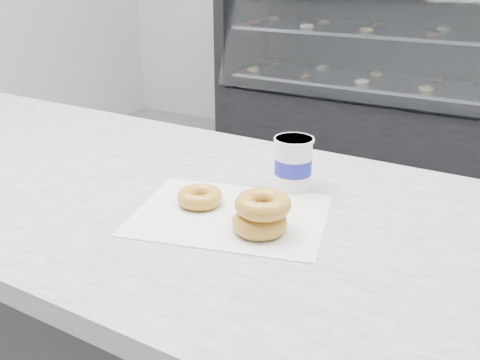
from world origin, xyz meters
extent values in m
plane|color=gray|center=(0.00, 0.00, 0.00)|extent=(5.00, 5.00, 0.00)
cube|color=#333335|center=(0.00, -0.60, 0.43)|extent=(3.00, 0.70, 0.86)
cube|color=silver|center=(0.00, -0.60, 0.88)|extent=(3.06, 0.76, 0.04)
cube|color=black|center=(0.00, 2.10, 0.25)|extent=(2.40, 0.70, 0.50)
cube|color=black|center=(0.00, 2.42, 0.88)|extent=(2.40, 0.06, 0.75)
cube|color=black|center=(-1.16, 2.10, 0.88)|extent=(0.08, 0.70, 0.75)
cube|color=white|center=(0.00, 1.79, 0.88)|extent=(2.28, 0.16, 0.70)
cube|color=silver|center=(0.00, 2.10, 0.58)|extent=(2.20, 0.55, 0.02)
cube|color=silver|center=(0.00, 2.10, 0.90)|extent=(2.20, 0.55, 0.02)
cube|color=silver|center=(0.40, -0.63, 0.90)|extent=(0.40, 0.34, 0.00)
torus|color=gold|center=(0.33, -0.62, 0.92)|extent=(0.09, 0.09, 0.03)
torus|color=gold|center=(0.47, -0.66, 0.92)|extent=(0.10, 0.10, 0.03)
torus|color=gold|center=(0.48, -0.66, 0.95)|extent=(0.10, 0.10, 0.03)
cylinder|color=white|center=(0.44, -0.46, 0.95)|extent=(0.09, 0.09, 0.11)
cylinder|color=white|center=(0.44, -0.46, 1.00)|extent=(0.08, 0.08, 0.01)
cylinder|color=#1C1E9C|center=(0.44, -0.46, 0.95)|extent=(0.09, 0.09, 0.03)
camera|label=1|loc=(0.85, -1.37, 1.33)|focal=40.00mm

